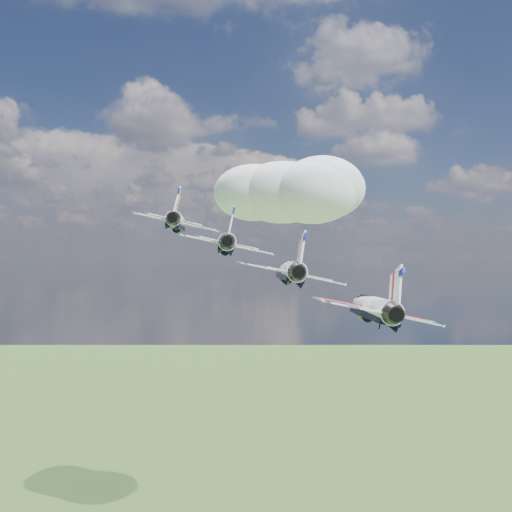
# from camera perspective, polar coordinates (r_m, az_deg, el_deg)

# --- Properties ---
(cloud_far) EXTENTS (69.74, 54.80, 27.40)m
(cloud_far) POSITION_cam_1_polar(r_m,az_deg,el_deg) (289.95, 3.96, 6.47)
(cloud_far) COLOR white
(jet_0) EXTENTS (13.51, 17.63, 7.12)m
(jet_0) POSITION_cam_1_polar(r_m,az_deg,el_deg) (81.26, -7.84, 3.43)
(jet_0) COLOR silver
(jet_1) EXTENTS (13.51, 17.63, 7.12)m
(jet_1) POSITION_cam_1_polar(r_m,az_deg,el_deg) (71.93, -2.94, 1.29)
(jet_1) COLOR white
(jet_2) EXTENTS (13.51, 17.63, 7.12)m
(jet_2) POSITION_cam_1_polar(r_m,az_deg,el_deg) (63.40, 3.34, -1.46)
(jet_2) COLOR silver
(jet_3) EXTENTS (13.51, 17.63, 7.12)m
(jet_3) POSITION_cam_1_polar(r_m,az_deg,el_deg) (56.04, 11.44, -4.97)
(jet_3) COLOR white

